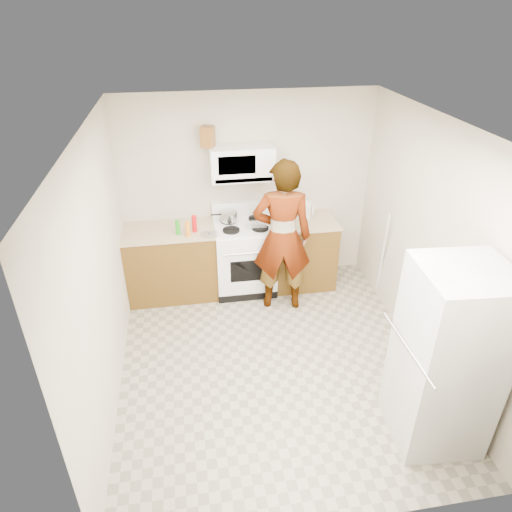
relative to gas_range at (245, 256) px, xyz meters
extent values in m
plane|color=gray|center=(0.10, -1.48, -0.49)|extent=(3.60, 3.60, 0.00)
cube|color=beige|center=(0.10, 0.31, 0.76)|extent=(3.20, 0.02, 2.50)
cube|color=beige|center=(1.69, -1.48, 0.76)|extent=(0.02, 3.60, 2.50)
cube|color=#593B15|center=(-0.94, 0.01, -0.04)|extent=(1.12, 0.62, 0.90)
cube|color=tan|center=(-0.94, 0.01, 0.43)|extent=(1.14, 0.64, 0.03)
cube|color=#593B15|center=(0.78, 0.01, -0.04)|extent=(0.80, 0.62, 0.90)
cube|color=tan|center=(0.78, 0.01, 0.43)|extent=(0.82, 0.64, 0.03)
cube|color=white|center=(0.00, -0.01, -0.04)|extent=(0.76, 0.65, 0.90)
cube|color=white|center=(0.00, -0.01, 0.43)|extent=(0.76, 0.62, 0.03)
cube|color=white|center=(0.00, 0.28, 0.54)|extent=(0.76, 0.08, 0.20)
cube|color=white|center=(0.00, 0.13, 1.21)|extent=(0.76, 0.38, 0.40)
imported|color=tan|center=(0.39, -0.46, 0.47)|extent=(0.76, 0.56, 1.91)
cube|color=silver|center=(1.31, -2.59, 0.36)|extent=(0.75, 0.75, 1.70)
cylinder|color=silver|center=(0.80, 0.09, 0.55)|extent=(0.22, 0.22, 0.20)
cube|color=brown|center=(-0.39, 0.15, 1.53)|extent=(0.19, 0.19, 0.24)
cylinder|color=#AEAFB3|center=(-0.18, 0.11, 0.53)|extent=(0.24, 0.24, 0.11)
cube|color=white|center=(0.14, -0.08, 0.47)|extent=(0.26, 0.18, 0.05)
cylinder|color=red|center=(-0.62, -0.10, 0.55)|extent=(0.08, 0.08, 0.21)
cylinder|color=orange|center=(-0.70, -0.21, 0.54)|extent=(0.08, 0.08, 0.18)
cylinder|color=#1C9C1C|center=(-0.82, -0.13, 0.54)|extent=(0.07, 0.07, 0.18)
cylinder|color=silver|center=(-0.45, -0.20, 0.46)|extent=(0.30, 0.30, 0.01)
cylinder|color=silver|center=(1.67, -0.52, 0.14)|extent=(0.14, 0.26, 1.23)
camera|label=1|loc=(-0.69, -5.13, 2.94)|focal=32.00mm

